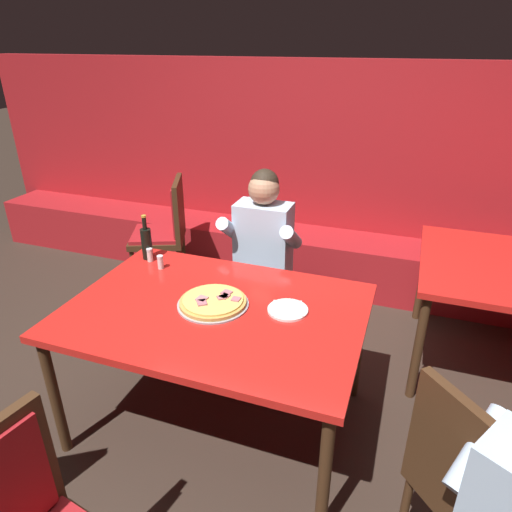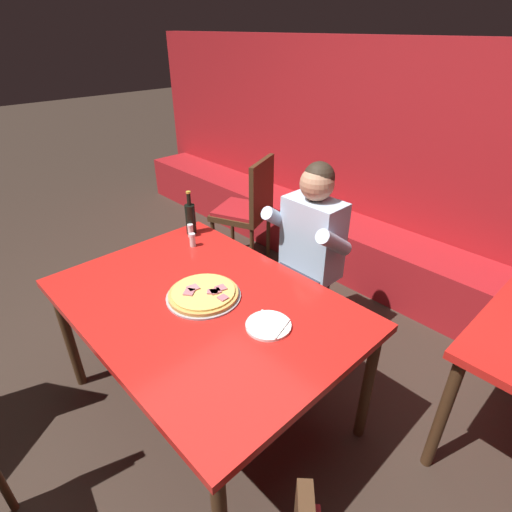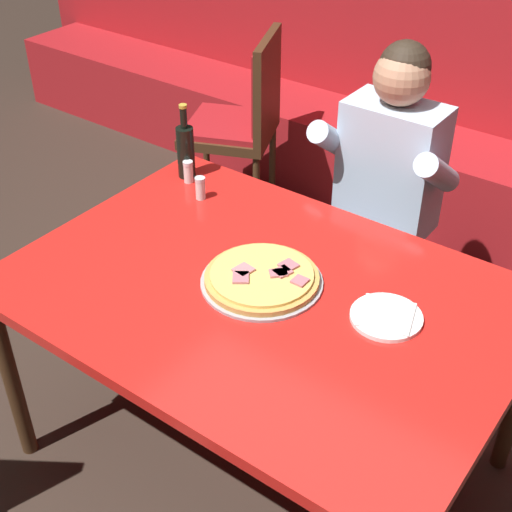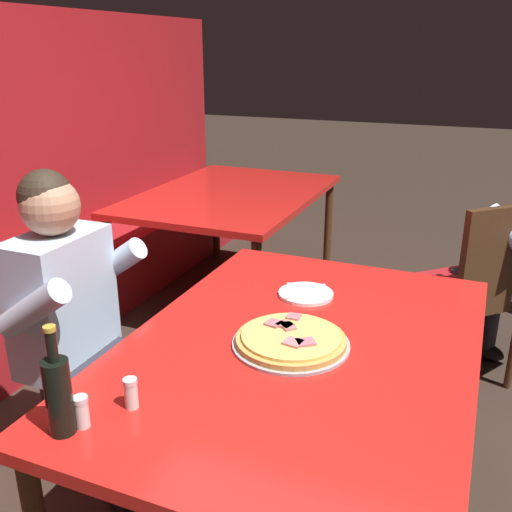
{
  "view_description": "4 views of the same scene",
  "coord_description": "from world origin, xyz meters",
  "px_view_note": "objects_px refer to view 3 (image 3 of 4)",
  "views": [
    {
      "loc": [
        0.89,
        -1.84,
        2.04
      ],
      "look_at": [
        0.11,
        0.34,
        0.94
      ],
      "focal_mm": 32.0,
      "sensor_mm": 36.0,
      "label": 1
    },
    {
      "loc": [
        1.35,
        -0.91,
        1.97
      ],
      "look_at": [
        0.09,
        0.29,
        0.95
      ],
      "focal_mm": 28.0,
      "sensor_mm": 36.0,
      "label": 2
    },
    {
      "loc": [
        0.99,
        -1.38,
        2.11
      ],
      "look_at": [
        -0.1,
        0.1,
        0.8
      ],
      "focal_mm": 50.0,
      "sensor_mm": 36.0,
      "label": 3
    },
    {
      "loc": [
        -1.55,
        -0.49,
        1.67
      ],
      "look_at": [
        0.17,
        0.23,
        0.98
      ],
      "focal_mm": 40.0,
      "sensor_mm": 36.0,
      "label": 4
    }
  ],
  "objects_px": {
    "main_dining_table": "(263,307)",
    "dining_chair_by_booth": "(244,116)",
    "beer_bottle": "(186,150)",
    "pizza": "(262,278)",
    "shaker_parmesan": "(188,173)",
    "shaker_red_pepper_flakes": "(200,189)",
    "plate_white_paper": "(386,317)",
    "diner_seated_blue_shirt": "(378,192)"
  },
  "relations": [
    {
      "from": "main_dining_table",
      "to": "dining_chair_by_booth",
      "type": "xyz_separation_m",
      "value": [
        -1.04,
        1.27,
        -0.11
      ]
    },
    {
      "from": "main_dining_table",
      "to": "shaker_red_pepper_flakes",
      "type": "relative_size",
      "value": 17.87
    },
    {
      "from": "main_dining_table",
      "to": "plate_white_paper",
      "type": "height_order",
      "value": "plate_white_paper"
    },
    {
      "from": "main_dining_table",
      "to": "beer_bottle",
      "type": "xyz_separation_m",
      "value": [
        -0.65,
        0.4,
        0.18
      ]
    },
    {
      "from": "pizza",
      "to": "shaker_parmesan",
      "type": "bearing_deg",
      "value": 149.8
    },
    {
      "from": "plate_white_paper",
      "to": "diner_seated_blue_shirt",
      "type": "xyz_separation_m",
      "value": [
        -0.41,
        0.73,
        -0.08
      ]
    },
    {
      "from": "plate_white_paper",
      "to": "shaker_parmesan",
      "type": "distance_m",
      "value": 1.02
    },
    {
      "from": "diner_seated_blue_shirt",
      "to": "dining_chair_by_booth",
      "type": "distance_m",
      "value": 1.09
    },
    {
      "from": "beer_bottle",
      "to": "shaker_parmesan",
      "type": "distance_m",
      "value": 0.09
    },
    {
      "from": "main_dining_table",
      "to": "diner_seated_blue_shirt",
      "type": "distance_m",
      "value": 0.83
    },
    {
      "from": "main_dining_table",
      "to": "pizza",
      "type": "xyz_separation_m",
      "value": [
        -0.02,
        0.02,
        0.09
      ]
    },
    {
      "from": "plate_white_paper",
      "to": "shaker_red_pepper_flakes",
      "type": "xyz_separation_m",
      "value": [
        -0.86,
        0.2,
        0.03
      ]
    },
    {
      "from": "plate_white_paper",
      "to": "dining_chair_by_booth",
      "type": "distance_m",
      "value": 1.84
    },
    {
      "from": "beer_bottle",
      "to": "shaker_red_pepper_flakes",
      "type": "relative_size",
      "value": 3.4
    },
    {
      "from": "shaker_red_pepper_flakes",
      "to": "diner_seated_blue_shirt",
      "type": "height_order",
      "value": "diner_seated_blue_shirt"
    },
    {
      "from": "plate_white_paper",
      "to": "dining_chair_by_booth",
      "type": "height_order",
      "value": "dining_chair_by_booth"
    },
    {
      "from": "diner_seated_blue_shirt",
      "to": "main_dining_table",
      "type": "bearing_deg",
      "value": -86.76
    },
    {
      "from": "shaker_parmesan",
      "to": "pizza",
      "type": "bearing_deg",
      "value": -30.2
    },
    {
      "from": "pizza",
      "to": "shaker_parmesan",
      "type": "xyz_separation_m",
      "value": [
        -0.59,
        0.35,
        0.02
      ]
    },
    {
      "from": "shaker_parmesan",
      "to": "beer_bottle",
      "type": "bearing_deg",
      "value": 138.49
    },
    {
      "from": "plate_white_paper",
      "to": "beer_bottle",
      "type": "height_order",
      "value": "beer_bottle"
    },
    {
      "from": "pizza",
      "to": "shaker_red_pepper_flakes",
      "type": "bearing_deg",
      "value": 149.8
    },
    {
      "from": "beer_bottle",
      "to": "shaker_red_pepper_flakes",
      "type": "xyz_separation_m",
      "value": [
        0.15,
        -0.1,
        -0.07
      ]
    },
    {
      "from": "main_dining_table",
      "to": "shaker_red_pepper_flakes",
      "type": "xyz_separation_m",
      "value": [
        -0.5,
        0.3,
        0.11
      ]
    },
    {
      "from": "main_dining_table",
      "to": "dining_chair_by_booth",
      "type": "distance_m",
      "value": 1.65
    },
    {
      "from": "pizza",
      "to": "beer_bottle",
      "type": "bearing_deg",
      "value": 149.07
    },
    {
      "from": "shaker_parmesan",
      "to": "dining_chair_by_booth",
      "type": "distance_m",
      "value": 1.02
    },
    {
      "from": "plate_white_paper",
      "to": "diner_seated_blue_shirt",
      "type": "relative_size",
      "value": 0.16
    },
    {
      "from": "shaker_parmesan",
      "to": "shaker_red_pepper_flakes",
      "type": "relative_size",
      "value": 1.0
    },
    {
      "from": "main_dining_table",
      "to": "diner_seated_blue_shirt",
      "type": "xyz_separation_m",
      "value": [
        -0.05,
        0.83,
        0.0
      ]
    },
    {
      "from": "pizza",
      "to": "diner_seated_blue_shirt",
      "type": "distance_m",
      "value": 0.81
    },
    {
      "from": "diner_seated_blue_shirt",
      "to": "dining_chair_by_booth",
      "type": "xyz_separation_m",
      "value": [
        -0.99,
        0.44,
        -0.11
      ]
    },
    {
      "from": "main_dining_table",
      "to": "beer_bottle",
      "type": "bearing_deg",
      "value": 148.32
    },
    {
      "from": "plate_white_paper",
      "to": "diner_seated_blue_shirt",
      "type": "bearing_deg",
      "value": 119.39
    },
    {
      "from": "shaker_red_pepper_flakes",
      "to": "beer_bottle",
      "type": "bearing_deg",
      "value": 146.84
    },
    {
      "from": "main_dining_table",
      "to": "shaker_parmesan",
      "type": "height_order",
      "value": "shaker_parmesan"
    },
    {
      "from": "pizza",
      "to": "main_dining_table",
      "type": "bearing_deg",
      "value": -48.74
    },
    {
      "from": "plate_white_paper",
      "to": "beer_bottle",
      "type": "bearing_deg",
      "value": 163.45
    },
    {
      "from": "shaker_parmesan",
      "to": "shaker_red_pepper_flakes",
      "type": "distance_m",
      "value": 0.13
    },
    {
      "from": "main_dining_table",
      "to": "diner_seated_blue_shirt",
      "type": "bearing_deg",
      "value": 93.24
    },
    {
      "from": "pizza",
      "to": "beer_bottle",
      "type": "distance_m",
      "value": 0.74
    },
    {
      "from": "pizza",
      "to": "dining_chair_by_booth",
      "type": "height_order",
      "value": "dining_chair_by_booth"
    }
  ]
}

